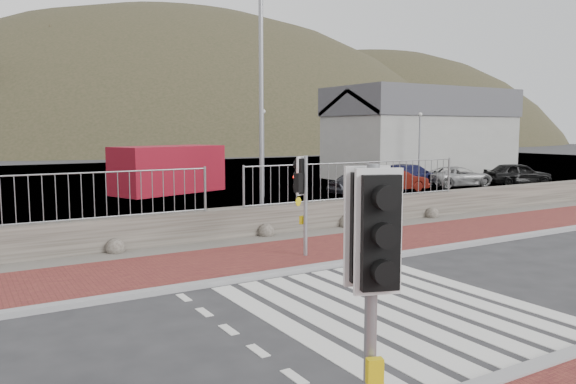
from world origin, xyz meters
TOP-DOWN VIEW (x-y plane):
  - ground at (0.00, 0.00)m, footprint 220.00×220.00m
  - sidewalk_far at (0.00, 4.50)m, footprint 40.00×3.00m
  - kerb_near at (0.00, -3.00)m, footprint 40.00×0.25m
  - kerb_far at (0.00, 3.00)m, footprint 40.00×0.25m
  - zebra_crossing at (-0.00, 0.00)m, footprint 4.62×5.60m
  - gravel_strip at (0.00, 6.50)m, footprint 40.00×1.50m
  - stone_wall at (0.00, 7.30)m, footprint 40.00×0.60m
  - railing at (0.00, 7.15)m, footprint 18.07×0.07m
  - quay at (0.00, 27.90)m, footprint 120.00×40.00m
  - water at (0.00, 62.90)m, footprint 220.00×50.00m
  - harbor_building at (20.00, 19.90)m, footprint 12.20×6.20m
  - hills_backdrop at (6.74, 87.90)m, footprint 254.00×90.00m
  - traffic_signal_near at (-3.53, -3.64)m, footprint 0.47×0.37m
  - traffic_signal_far at (0.71, 4.04)m, footprint 0.62×0.41m
  - streetlight at (1.85, 8.11)m, footprint 1.72×0.27m
  - shipping_container at (2.72, 19.85)m, footprint 6.09×4.13m
  - car_a at (10.33, 14.14)m, footprint 3.21×1.35m
  - car_b at (12.91, 14.35)m, footprint 3.57×1.59m
  - car_c at (14.63, 15.21)m, footprint 4.85×2.85m
  - car_d at (17.50, 14.38)m, footprint 4.26×2.41m
  - car_e at (21.04, 13.20)m, footprint 4.10×2.69m

SIDE VIEW (x-z plane):
  - hills_backdrop at x=6.74m, z-range -73.05..26.95m
  - ground at x=0.00m, z-range 0.00..0.00m
  - quay at x=0.00m, z-range -0.25..0.25m
  - water at x=0.00m, z-range -0.03..0.03m
  - zebra_crossing at x=0.00m, z-range 0.00..0.01m
  - gravel_strip at x=0.00m, z-range 0.00..0.06m
  - sidewalk_far at x=0.00m, z-range 0.00..0.08m
  - kerb_near at x=0.00m, z-range -0.01..0.11m
  - kerb_far at x=0.00m, z-range -0.01..0.11m
  - stone_wall at x=0.00m, z-range 0.00..0.90m
  - car_a at x=10.33m, z-range 0.00..1.08m
  - car_d at x=17.50m, z-range 0.00..1.12m
  - car_b at x=12.91m, z-range 0.00..1.14m
  - car_e at x=21.04m, z-range 0.00..1.30m
  - car_c at x=14.63m, z-range 0.00..1.32m
  - shipping_container at x=2.72m, z-range 0.00..2.34m
  - railing at x=0.00m, z-range 1.21..2.43m
  - traffic_signal_far at x=0.71m, z-range 0.57..3.11m
  - traffic_signal_near at x=-3.53m, z-range 0.64..3.52m
  - harbor_building at x=20.00m, z-range 0.03..5.83m
  - streetlight at x=1.85m, z-range 0.51..8.60m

